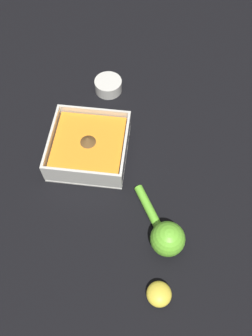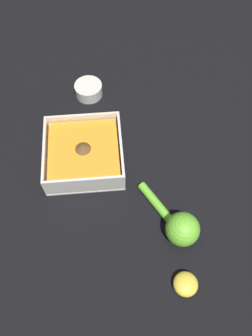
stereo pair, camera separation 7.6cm
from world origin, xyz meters
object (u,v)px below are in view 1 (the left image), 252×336
(lemon_squeezer, at_px, (166,235))
(lemon_half, at_px, (159,294))
(spice_bowl, at_px, (108,86))
(square_dish, at_px, (89,147))

(lemon_squeezer, height_order, lemon_half, lemon_squeezer)
(spice_bowl, bearing_deg, square_dish, 175.76)
(lemon_half, bearing_deg, lemon_squeezer, -2.04)
(square_dish, distance_m, spice_bowl, 0.21)
(square_dish, bearing_deg, spice_bowl, -4.24)
(spice_bowl, distance_m, lemon_half, 0.56)
(square_dish, bearing_deg, lemon_half, -148.44)
(lemon_squeezer, distance_m, lemon_half, 0.12)
(spice_bowl, height_order, lemon_half, spice_bowl)
(spice_bowl, distance_m, lemon_squeezer, 0.45)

